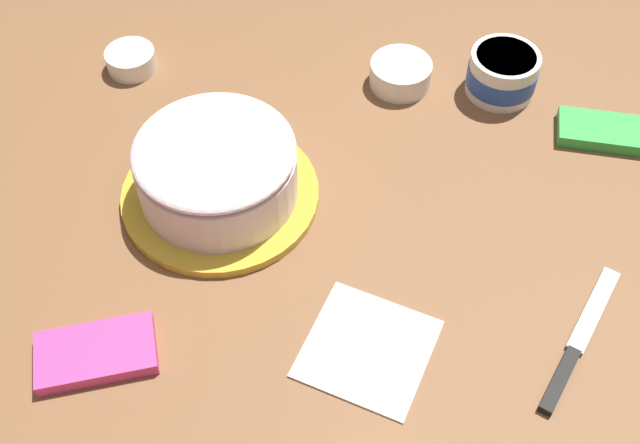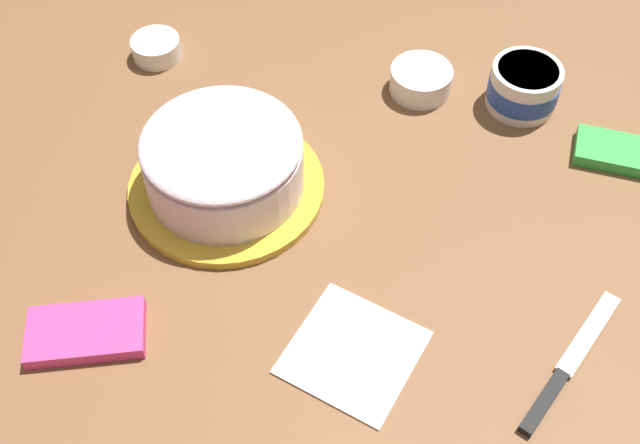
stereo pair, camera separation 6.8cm
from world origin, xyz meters
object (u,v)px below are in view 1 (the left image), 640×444
spreading_knife (574,350)px  sprinkle_bowl_green (401,73)px  candy_box_lower (609,132)px  paper_napkin (368,348)px  sprinkle_bowl_blue (131,60)px  candy_box_upper (96,353)px  frosted_cake (217,172)px  frosting_tub (503,73)px

spreading_knife → sprinkle_bowl_green: bearing=104.4°
candy_box_lower → paper_napkin: (-0.42, -0.32, -0.01)m
sprinkle_bowl_blue → sprinkle_bowl_green: bearing=-11.2°
sprinkle_bowl_green → candy_box_upper: sprinkle_bowl_green is taller
candy_box_upper → paper_napkin: size_ratio=0.97×
frosted_cake → paper_napkin: size_ratio=1.88×
candy_box_lower → sprinkle_bowl_green: bearing=169.1°
paper_napkin → frosting_tub: bearing=57.8°
candy_box_lower → candy_box_upper: bearing=-141.8°
frosted_cake → sprinkle_bowl_blue: frosted_cake is taller
frosting_tub → sprinkle_bowl_blue: 0.60m
frosting_tub → candy_box_lower: (0.14, -0.12, -0.03)m
frosting_tub → spreading_knife: frosting_tub is taller
sprinkle_bowl_green → paper_napkin: sprinkle_bowl_green is taller
sprinkle_bowl_blue → paper_napkin: sprinkle_bowl_blue is taller
paper_napkin → spreading_knife: bearing=-7.3°
frosted_cake → candy_box_lower: 0.60m
frosted_cake → candy_box_lower: (0.59, 0.06, -0.04)m
frosted_cake → paper_napkin: 0.32m
spreading_knife → candy_box_upper: (-0.59, 0.06, 0.00)m
sprinkle_bowl_blue → candy_box_upper: size_ratio=0.55×
spreading_knife → sprinkle_bowl_blue: 0.82m
frosted_cake → frosting_tub: frosted_cake is taller
frosting_tub → sprinkle_bowl_blue: frosting_tub is taller
frosted_cake → spreading_knife: frosted_cake is taller
sprinkle_bowl_blue → candy_box_lower: sprinkle_bowl_blue is taller
spreading_knife → frosting_tub: bearing=87.0°
frosting_tub → candy_box_lower: bearing=-40.7°
candy_box_upper → paper_napkin: (0.33, -0.03, -0.01)m
spreading_knife → candy_box_lower: bearing=65.2°
frosted_cake → frosting_tub: (0.45, 0.18, -0.02)m
frosted_cake → candy_box_lower: frosted_cake is taller
candy_box_upper → candy_box_lower: bearing=15.3°
candy_box_lower → frosting_tub: bearing=155.9°
frosting_tub → paper_napkin: bearing=-122.2°
frosting_tub → candy_box_upper: size_ratio=0.76×
frosted_cake → candy_box_upper: (-0.16, -0.24, -0.04)m
sprinkle_bowl_blue → candy_box_lower: (0.73, -0.24, -0.01)m
sprinkle_bowl_blue → candy_box_upper: 0.54m
frosted_cake → candy_box_upper: 0.29m
spreading_knife → sprinkle_bowl_green: (-0.13, 0.51, 0.02)m
candy_box_lower → sprinkle_bowl_blue: bearing=178.4°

